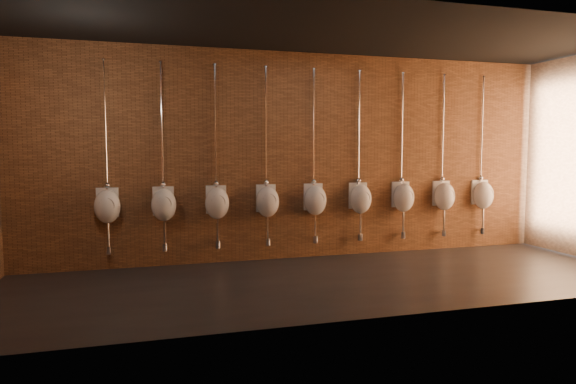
% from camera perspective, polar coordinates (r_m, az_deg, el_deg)
% --- Properties ---
extents(ground, '(8.50, 8.50, 0.00)m').
position_cam_1_polar(ground, '(6.85, 5.41, -9.76)').
color(ground, black).
rests_on(ground, ground).
extents(room_shell, '(8.54, 3.04, 3.22)m').
position_cam_1_polar(room_shell, '(6.63, 5.55, 7.31)').
color(room_shell, black).
rests_on(room_shell, ground).
extents(urinal_0, '(0.37, 0.33, 2.71)m').
position_cam_1_polar(urinal_0, '(7.59, -19.44, -1.41)').
color(urinal_0, white).
rests_on(urinal_0, ground).
extents(urinal_1, '(0.37, 0.33, 2.71)m').
position_cam_1_polar(urinal_1, '(7.58, -13.64, -1.27)').
color(urinal_1, white).
rests_on(urinal_1, ground).
extents(urinal_2, '(0.37, 0.33, 2.71)m').
position_cam_1_polar(urinal_2, '(7.65, -7.89, -1.12)').
color(urinal_2, white).
rests_on(urinal_2, ground).
extents(urinal_3, '(0.37, 0.33, 2.71)m').
position_cam_1_polar(urinal_3, '(7.80, -2.30, -0.97)').
color(urinal_3, white).
rests_on(urinal_3, ground).
extents(urinal_4, '(0.37, 0.33, 2.71)m').
position_cam_1_polar(urinal_4, '(8.02, 3.03, -0.81)').
color(urinal_4, white).
rests_on(urinal_4, ground).
extents(urinal_5, '(0.37, 0.33, 2.71)m').
position_cam_1_polar(urinal_5, '(8.30, 8.04, -0.66)').
color(urinal_5, white).
rests_on(urinal_5, ground).
extents(urinal_6, '(0.37, 0.33, 2.71)m').
position_cam_1_polar(urinal_6, '(8.64, 12.69, -0.51)').
color(urinal_6, white).
rests_on(urinal_6, ground).
extents(urinal_7, '(0.37, 0.33, 2.71)m').
position_cam_1_polar(urinal_7, '(9.04, 16.96, -0.37)').
color(urinal_7, white).
rests_on(urinal_7, ground).
extents(urinal_8, '(0.37, 0.33, 2.71)m').
position_cam_1_polar(urinal_8, '(9.48, 20.85, -0.24)').
color(urinal_8, white).
rests_on(urinal_8, ground).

